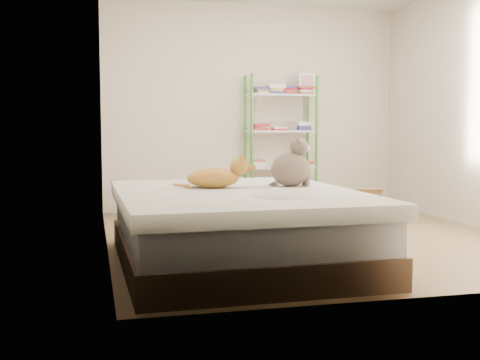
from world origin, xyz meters
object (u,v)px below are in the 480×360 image
object	(u,v)px
orange_cat	(213,175)
white_bin	(147,202)
grey_cat	(291,162)
bed	(237,227)
shelf_unit	(281,142)
cardboard_box	(357,205)

from	to	relation	value
orange_cat	white_bin	bearing A→B (deg)	99.67
grey_cat	bed	bearing A→B (deg)	121.61
orange_cat	white_bin	world-z (taller)	orange_cat
bed	shelf_unit	world-z (taller)	shelf_unit
orange_cat	cardboard_box	bearing A→B (deg)	40.77
bed	grey_cat	bearing A→B (deg)	23.13
bed	cardboard_box	size ratio (longest dim) A/B	4.33
orange_cat	white_bin	distance (m)	2.35
bed	grey_cat	distance (m)	0.74
shelf_unit	grey_cat	bearing A→B (deg)	-106.03
orange_cat	white_bin	xyz separation A→B (m)	(-0.33, 2.28, -0.48)
bed	cardboard_box	xyz separation A→B (m)	(1.87, 1.88, -0.12)
shelf_unit	cardboard_box	bearing A→B (deg)	-55.76
shelf_unit	white_bin	distance (m)	1.87
orange_cat	grey_cat	distance (m)	0.66
orange_cat	shelf_unit	distance (m)	2.92
bed	white_bin	bearing A→B (deg)	99.58
shelf_unit	white_bin	world-z (taller)	shelf_unit
white_bin	bed	bearing A→B (deg)	-79.42
grey_cat	cardboard_box	xyz separation A→B (m)	(1.36, 1.65, -0.60)
grey_cat	white_bin	distance (m)	2.55
shelf_unit	cardboard_box	distance (m)	1.31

